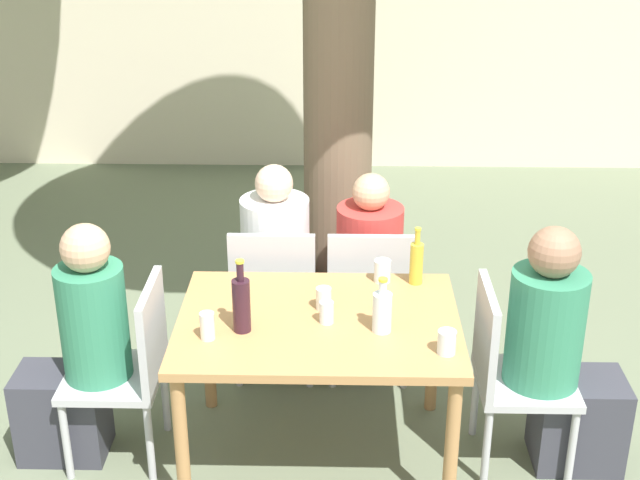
{
  "coord_description": "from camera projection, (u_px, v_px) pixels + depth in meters",
  "views": [
    {
      "loc": [
        0.09,
        -3.47,
        2.67
      ],
      "look_at": [
        0.0,
        0.3,
        0.99
      ],
      "focal_mm": 50.0,
      "sensor_mm": 36.0,
      "label": 1
    }
  ],
  "objects": [
    {
      "name": "water_bottle_0",
      "position": [
        382.0,
        311.0,
        3.82
      ],
      "size": [
        0.08,
        0.08,
        0.25
      ],
      "color": "silver",
      "rests_on": "dining_table_front"
    },
    {
      "name": "patio_chair_0",
      "position": [
        131.0,
        363.0,
        4.07
      ],
      "size": [
        0.44,
        0.44,
        0.89
      ],
      "rotation": [
        0.0,
        0.0,
        -1.57
      ],
      "color": "#B2B2B7",
      "rests_on": "ground_plane"
    },
    {
      "name": "person_seated_3",
      "position": [
        368.0,
        275.0,
        4.9
      ],
      "size": [
        0.35,
        0.58,
        1.12
      ],
      "rotation": [
        0.0,
        0.0,
        3.14
      ],
      "color": "#383842",
      "rests_on": "ground_plane"
    },
    {
      "name": "patio_chair_1",
      "position": [
        508.0,
        368.0,
        4.03
      ],
      "size": [
        0.44,
        0.44,
        0.89
      ],
      "rotation": [
        0.0,
        0.0,
        1.57
      ],
      "color": "#B2B2B7",
      "rests_on": "ground_plane"
    },
    {
      "name": "patio_chair_2",
      "position": [
        274.0,
        294.0,
        4.69
      ],
      "size": [
        0.44,
        0.44,
        0.89
      ],
      "rotation": [
        0.0,
        0.0,
        3.14
      ],
      "color": "#B2B2B7",
      "rests_on": "ground_plane"
    },
    {
      "name": "person_seated_1",
      "position": [
        560.0,
        362.0,
        4.01
      ],
      "size": [
        0.57,
        0.34,
        1.19
      ],
      "rotation": [
        0.0,
        0.0,
        1.57
      ],
      "color": "#383842",
      "rests_on": "ground_plane"
    },
    {
      "name": "patio_chair_3",
      "position": [
        369.0,
        295.0,
        4.68
      ],
      "size": [
        0.44,
        0.44,
        0.89
      ],
      "rotation": [
        0.0,
        0.0,
        3.14
      ],
      "color": "#B2B2B7",
      "rests_on": "ground_plane"
    },
    {
      "name": "dining_table_front",
      "position": [
        318.0,
        336.0,
        3.99
      ],
      "size": [
        1.26,
        0.93,
        0.74
      ],
      "color": "#B27F4C",
      "rests_on": "ground_plane"
    },
    {
      "name": "drinking_glass_0",
      "position": [
        324.0,
        298.0,
        4.02
      ],
      "size": [
        0.07,
        0.07,
        0.1
      ],
      "color": "silver",
      "rests_on": "dining_table_front"
    },
    {
      "name": "wine_bottle_1",
      "position": [
        241.0,
        304.0,
        3.81
      ],
      "size": [
        0.08,
        0.08,
        0.34
      ],
      "color": "#331923",
      "rests_on": "dining_table_front"
    },
    {
      "name": "drinking_glass_3",
      "position": [
        382.0,
        271.0,
        4.27
      ],
      "size": [
        0.08,
        0.08,
        0.11
      ],
      "color": "white",
      "rests_on": "dining_table_front"
    },
    {
      "name": "ground_plane",
      "position": [
        319.0,
        455.0,
        4.26
      ],
      "size": [
        30.0,
        30.0,
        0.0
      ],
      "primitive_type": "plane",
      "color": "#667056"
    },
    {
      "name": "person_seated_2",
      "position": [
        277.0,
        271.0,
        4.9
      ],
      "size": [
        0.37,
        0.58,
        1.17
      ],
      "rotation": [
        0.0,
        0.0,
        3.14
      ],
      "color": "#383842",
      "rests_on": "ground_plane"
    },
    {
      "name": "person_seated_0",
      "position": [
        79.0,
        357.0,
        4.06
      ],
      "size": [
        0.55,
        0.31,
        1.19
      ],
      "rotation": [
        0.0,
        0.0,
        -1.57
      ],
      "color": "#383842",
      "rests_on": "ground_plane"
    },
    {
      "name": "drinking_glass_1",
      "position": [
        207.0,
        326.0,
        3.77
      ],
      "size": [
        0.06,
        0.06,
        0.12
      ],
      "color": "silver",
      "rests_on": "dining_table_front"
    },
    {
      "name": "drinking_glass_4",
      "position": [
        447.0,
        342.0,
        3.67
      ],
      "size": [
        0.08,
        0.08,
        0.1
      ],
      "color": "silver",
      "rests_on": "dining_table_front"
    },
    {
      "name": "cafe_building_wall",
      "position": [
        331.0,
        8.0,
        7.56
      ],
      "size": [
        10.0,
        0.08,
        2.8
      ],
      "color": "beige",
      "rests_on": "ground_plane"
    },
    {
      "name": "oil_cruet_2",
      "position": [
        416.0,
        262.0,
        4.23
      ],
      "size": [
        0.06,
        0.06,
        0.29
      ],
      "color": "gold",
      "rests_on": "dining_table_front"
    },
    {
      "name": "drinking_glass_2",
      "position": [
        327.0,
        312.0,
        3.9
      ],
      "size": [
        0.06,
        0.06,
        0.1
      ],
      "color": "silver",
      "rests_on": "dining_table_front"
    }
  ]
}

